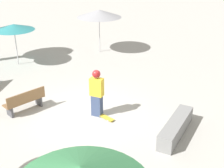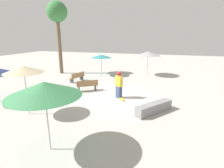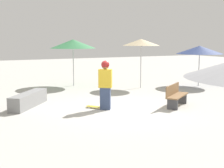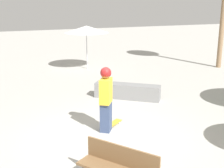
{
  "view_description": "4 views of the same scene",
  "coord_description": "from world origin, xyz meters",
  "px_view_note": "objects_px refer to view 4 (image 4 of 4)",
  "views": [
    {
      "loc": [
        -10.35,
        0.72,
        5.82
      ],
      "look_at": [
        0.01,
        -0.98,
        1.17
      ],
      "focal_mm": 50.0,
      "sensor_mm": 36.0,
      "label": 1
    },
    {
      "loc": [
        -10.94,
        -3.23,
        4.04
      ],
      "look_at": [
        0.03,
        0.15,
        0.87
      ],
      "focal_mm": 28.0,
      "sensor_mm": 36.0,
      "label": 2
    },
    {
      "loc": [
        10.1,
        -5.27,
        2.58
      ],
      "look_at": [
        -0.22,
        -0.07,
        0.92
      ],
      "focal_mm": 50.0,
      "sensor_mm": 36.0,
      "label": 3
    },
    {
      "loc": [
        2.66,
        7.16,
        3.56
      ],
      "look_at": [
        -0.46,
        -0.75,
        1.22
      ],
      "focal_mm": 50.0,
      "sensor_mm": 36.0,
      "label": 4
    }
  ],
  "objects_px": {
    "skater_main": "(106,97)",
    "shade_umbrella_white": "(86,29)",
    "skateboard": "(112,124)",
    "concrete_ledge": "(127,91)"
  },
  "relations": [
    {
      "from": "skater_main",
      "to": "concrete_ledge",
      "type": "height_order",
      "value": "skater_main"
    },
    {
      "from": "skater_main",
      "to": "skateboard",
      "type": "bearing_deg",
      "value": -15.65
    },
    {
      "from": "skater_main",
      "to": "skateboard",
      "type": "relative_size",
      "value": 2.38
    },
    {
      "from": "skater_main",
      "to": "shade_umbrella_white",
      "type": "distance_m",
      "value": 8.13
    },
    {
      "from": "skateboard",
      "to": "concrete_ledge",
      "type": "xyz_separation_m",
      "value": [
        -1.46,
        -2.19,
        0.21
      ]
    },
    {
      "from": "skater_main",
      "to": "concrete_ledge",
      "type": "distance_m",
      "value": 3.08
    },
    {
      "from": "shade_umbrella_white",
      "to": "concrete_ledge",
      "type": "bearing_deg",
      "value": 88.75
    },
    {
      "from": "concrete_ledge",
      "to": "shade_umbrella_white",
      "type": "height_order",
      "value": "shade_umbrella_white"
    },
    {
      "from": "skateboard",
      "to": "concrete_ledge",
      "type": "bearing_deg",
      "value": 19.63
    },
    {
      "from": "skater_main",
      "to": "concrete_ledge",
      "type": "relative_size",
      "value": 0.82
    }
  ]
}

